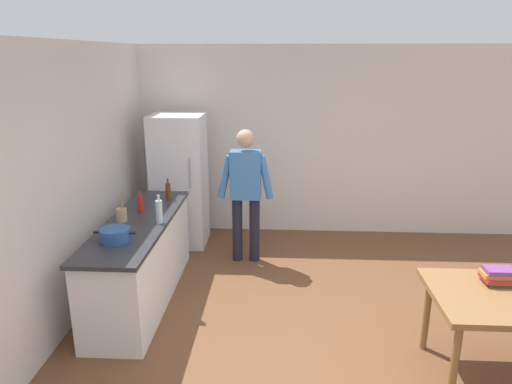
% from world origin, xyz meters
% --- Properties ---
extents(ground_plane, '(14.00, 14.00, 0.00)m').
position_xyz_m(ground_plane, '(0.00, 0.00, 0.00)').
color(ground_plane, brown).
extents(wall_back, '(6.40, 0.12, 2.70)m').
position_xyz_m(wall_back, '(0.00, 3.00, 1.35)').
color(wall_back, silver).
rests_on(wall_back, ground_plane).
extents(wall_left, '(0.12, 5.60, 2.70)m').
position_xyz_m(wall_left, '(-2.60, 0.20, 1.35)').
color(wall_left, silver).
rests_on(wall_left, ground_plane).
extents(kitchen_counter, '(0.64, 2.20, 0.90)m').
position_xyz_m(kitchen_counter, '(-2.00, 0.80, 0.45)').
color(kitchen_counter, white).
rests_on(kitchen_counter, ground_plane).
extents(refrigerator, '(0.70, 0.67, 1.80)m').
position_xyz_m(refrigerator, '(-1.90, 2.40, 0.90)').
color(refrigerator, white).
rests_on(refrigerator, ground_plane).
extents(person, '(0.70, 0.22, 1.70)m').
position_xyz_m(person, '(-0.95, 1.85, 0.98)').
color(person, '#1E1E2D').
rests_on(person, ground_plane).
extents(cooking_pot, '(0.40, 0.28, 0.12)m').
position_xyz_m(cooking_pot, '(-2.05, 0.26, 0.96)').
color(cooking_pot, '#285193').
rests_on(cooking_pot, kitchen_counter).
extents(utensil_jar, '(0.11, 0.11, 0.32)m').
position_xyz_m(utensil_jar, '(-2.16, 0.78, 0.98)').
color(utensil_jar, tan).
rests_on(utensil_jar, kitchen_counter).
extents(bottle_sauce_red, '(0.06, 0.06, 0.24)m').
position_xyz_m(bottle_sauce_red, '(-2.05, 1.09, 1.00)').
color(bottle_sauce_red, '#B22319').
rests_on(bottle_sauce_red, kitchen_counter).
extents(bottle_beer_brown, '(0.06, 0.06, 0.26)m').
position_xyz_m(bottle_beer_brown, '(-1.85, 1.55, 1.01)').
color(bottle_beer_brown, '#5B3314').
rests_on(bottle_beer_brown, kitchen_counter).
extents(bottle_water_clear, '(0.07, 0.07, 0.30)m').
position_xyz_m(bottle_water_clear, '(-1.75, 0.75, 1.03)').
color(bottle_water_clear, silver).
rests_on(bottle_water_clear, kitchen_counter).
extents(book_stack, '(0.26, 0.20, 0.14)m').
position_xyz_m(book_stack, '(1.29, -0.11, 0.82)').
color(book_stack, '#387A47').
rests_on(book_stack, dining_table).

